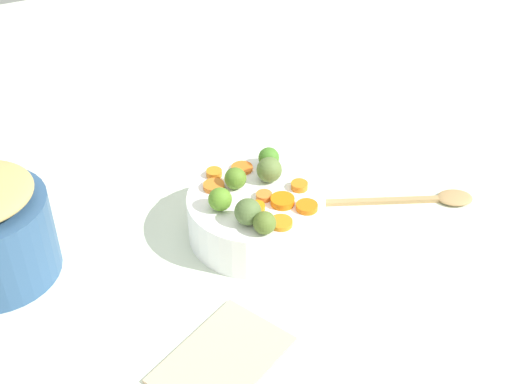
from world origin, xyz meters
TOP-DOWN VIEW (x-y plane):
  - tabletop at (0.00, 0.00)m, footprint 2.40×2.40m
  - serving_bowl_carrots at (0.02, -0.04)m, footprint 0.23×0.23m
  - carrot_slice_0 at (0.03, 0.04)m, footprint 0.05×0.05m
  - carrot_slice_1 at (0.08, -0.10)m, footprint 0.04×0.04m
  - carrot_slice_2 at (-0.02, 0.05)m, footprint 0.04×0.04m
  - carrot_slice_3 at (0.05, -0.08)m, footprint 0.05×0.05m
  - carrot_slice_4 at (0.02, -0.12)m, footprint 0.04×0.04m
  - carrot_slice_5 at (0.03, -0.05)m, footprint 0.03×0.03m
  - carrot_slice_6 at (0.01, -0.07)m, footprint 0.03×0.03m
  - carrot_slice_7 at (-0.03, 0.01)m, footprint 0.04×0.04m
  - carrot_slice_8 at (0.10, -0.05)m, footprint 0.04×0.04m
  - brussels_sprout_0 at (-0.01, -0.13)m, footprint 0.04×0.04m
  - brussels_sprout_1 at (0.06, -0.01)m, footprint 0.04×0.04m
  - brussels_sprout_2 at (-0.05, -0.04)m, footprint 0.04×0.04m
  - brussels_sprout_3 at (-0.00, -0.00)m, footprint 0.04×0.04m
  - brussels_sprout_4 at (-0.02, -0.09)m, footprint 0.04×0.04m
  - brussels_sprout_5 at (0.08, 0.03)m, footprint 0.04×0.04m
  - wooden_spoon at (0.35, -0.10)m, footprint 0.26×0.13m
  - dish_towel at (-0.14, -0.27)m, footprint 0.23×0.20m

SIDE VIEW (x-z plane):
  - tabletop at x=0.00m, z-range 0.00..0.02m
  - dish_towel at x=-0.14m, z-range 0.02..0.03m
  - wooden_spoon at x=0.35m, z-range 0.02..0.03m
  - serving_bowl_carrots at x=0.02m, z-range 0.02..0.10m
  - carrot_slice_0 at x=0.03m, z-range 0.10..0.11m
  - carrot_slice_4 at x=0.02m, z-range 0.10..0.11m
  - carrot_slice_7 at x=-0.03m, z-range 0.10..0.11m
  - carrot_slice_1 at x=0.08m, z-range 0.10..0.11m
  - carrot_slice_5 at x=0.03m, z-range 0.10..0.11m
  - carrot_slice_6 at x=0.01m, z-range 0.10..0.11m
  - carrot_slice_2 at x=-0.02m, z-range 0.10..0.11m
  - carrot_slice_8 at x=0.10m, z-range 0.10..0.11m
  - carrot_slice_3 at x=0.05m, z-range 0.10..0.11m
  - brussels_sprout_0 at x=-0.01m, z-range 0.10..0.14m
  - brussels_sprout_5 at x=0.08m, z-range 0.10..0.14m
  - brussels_sprout_3 at x=0.00m, z-range 0.10..0.14m
  - brussels_sprout_2 at x=-0.05m, z-range 0.10..0.14m
  - brussels_sprout_4 at x=-0.02m, z-range 0.10..0.14m
  - brussels_sprout_1 at x=0.06m, z-range 0.10..0.14m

